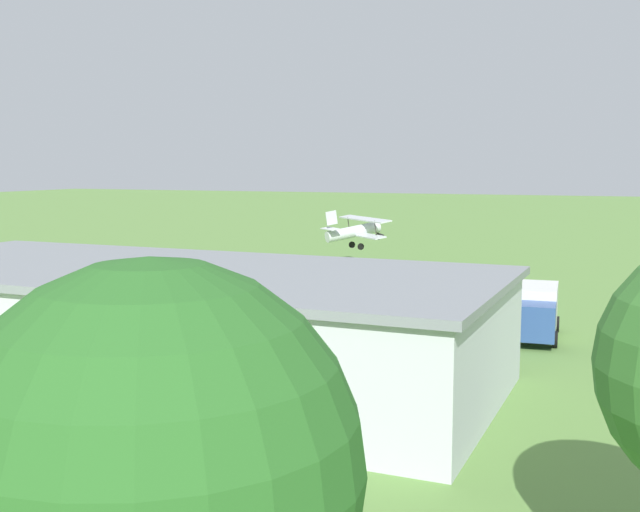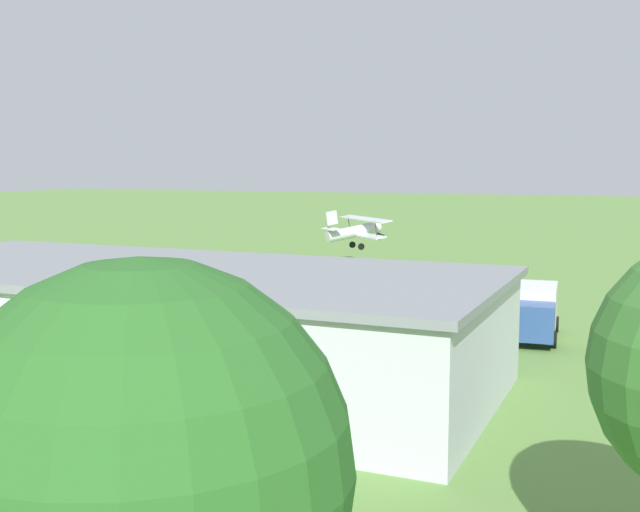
{
  "view_description": "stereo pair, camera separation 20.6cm",
  "coord_description": "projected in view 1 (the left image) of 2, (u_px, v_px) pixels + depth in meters",
  "views": [
    {
      "loc": [
        -20.04,
        70.14,
        10.18
      ],
      "look_at": [
        3.0,
        12.23,
        2.85
      ],
      "focal_mm": 43.65,
      "sensor_mm": 36.0,
      "label": 1
    },
    {
      "loc": [
        -20.23,
        70.07,
        10.18
      ],
      "look_at": [
        3.0,
        12.23,
        2.85
      ],
      "focal_mm": 43.65,
      "sensor_mm": 36.0,
      "label": 2
    }
  ],
  "objects": [
    {
      "name": "person_at_fence_line",
      "position": [
        113.0,
        304.0,
        52.89
      ],
      "size": [
        0.54,
        0.54,
        1.53
      ],
      "color": "navy",
      "rests_on": "ground_plane"
    },
    {
      "name": "biplane",
      "position": [
        356.0,
        231.0,
        75.62
      ],
      "size": [
        7.64,
        7.45,
        3.84
      ],
      "color": "silver"
    },
    {
      "name": "person_crossing_taxiway",
      "position": [
        382.0,
        313.0,
        49.79
      ],
      "size": [
        0.51,
        0.51,
        1.53
      ],
      "color": "orange",
      "rests_on": "ground_plane"
    },
    {
      "name": "tree_by_windsock",
      "position": [
        155.0,
        469.0,
        12.35
      ],
      "size": [
        6.78,
        6.78,
        8.78
      ],
      "color": "brown",
      "rests_on": "ground_plane"
    },
    {
      "name": "car_orange",
      "position": [
        88.0,
        296.0,
        55.43
      ],
      "size": [
        2.29,
        4.65,
        1.61
      ],
      "color": "orange",
      "rests_on": "ground_plane"
    },
    {
      "name": "hangar",
      "position": [
        163.0,
        323.0,
        36.88
      ],
      "size": [
        32.26,
        15.05,
        5.4
      ],
      "color": "silver",
      "rests_on": "ground_plane"
    },
    {
      "name": "car_black",
      "position": [
        7.0,
        293.0,
        57.01
      ],
      "size": [
        1.94,
        4.2,
        1.66
      ],
      "color": "black",
      "rests_on": "ground_plane"
    },
    {
      "name": "person_near_hangar_door",
      "position": [
        150.0,
        298.0,
        54.77
      ],
      "size": [
        0.5,
        0.5,
        1.74
      ],
      "color": "orange",
      "rests_on": "ground_plane"
    },
    {
      "name": "truck_flatbed_blue",
      "position": [
        537.0,
        311.0,
        45.62
      ],
      "size": [
        2.81,
        6.84,
        3.03
      ],
      "color": "#2D4C8C",
      "rests_on": "ground_plane"
    },
    {
      "name": "ground_plane",
      "position": [
        397.0,
        273.0,
        73.28
      ],
      "size": [
        400.0,
        400.0,
        0.0
      ],
      "primitive_type": "plane",
      "color": "#608C42"
    },
    {
      "name": "person_beside_truck",
      "position": [
        349.0,
        305.0,
        51.65
      ],
      "size": [
        0.54,
        0.54,
        1.77
      ],
      "color": "#3F3F47",
      "rests_on": "ground_plane"
    }
  ]
}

